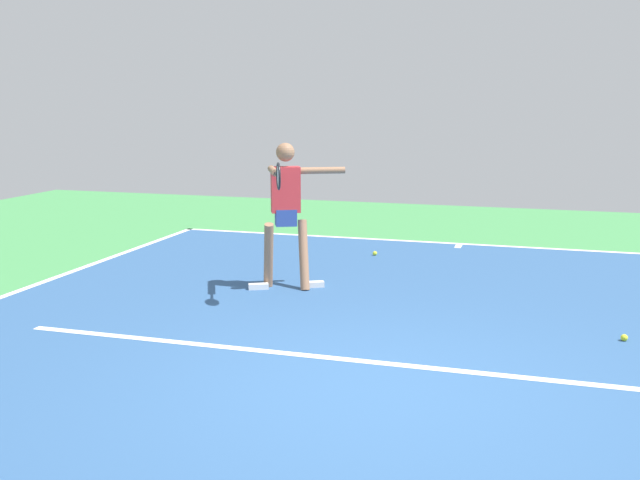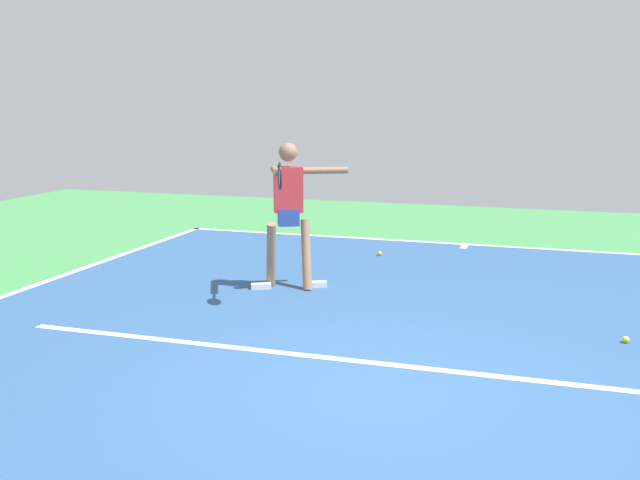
{
  "view_description": "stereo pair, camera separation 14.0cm",
  "coord_description": "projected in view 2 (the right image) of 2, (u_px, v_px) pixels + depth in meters",
  "views": [
    {
      "loc": [
        -1.19,
        5.37,
        2.24
      ],
      "look_at": [
        0.85,
        -1.43,
        0.9
      ],
      "focal_mm": 41.57,
      "sensor_mm": 36.0,
      "label": 1
    },
    {
      "loc": [
        -1.32,
        5.33,
        2.24
      ],
      "look_at": [
        0.85,
        -1.43,
        0.9
      ],
      "focal_mm": 41.57,
      "sensor_mm": 36.0,
      "label": 2
    }
  ],
  "objects": [
    {
      "name": "ground_plane",
      "position": [
        368.0,
        391.0,
        5.8
      ],
      "size": [
        21.3,
        21.3,
        0.0
      ],
      "primitive_type": "plane",
      "color": "#428E4C"
    },
    {
      "name": "court_surface",
      "position": [
        368.0,
        391.0,
        5.8
      ],
      "size": [
        9.56,
        12.71,
        0.0
      ],
      "primitive_type": "cube",
      "color": "#2D5484",
      "rests_on": "ground_plane"
    },
    {
      "name": "court_line_baseline_near",
      "position": [
        466.0,
        244.0,
        11.7
      ],
      "size": [
        9.56,
        0.1,
        0.01
      ],
      "primitive_type": "cube",
      "color": "white",
      "rests_on": "ground_plane"
    },
    {
      "name": "court_line_service",
      "position": [
        386.0,
        364.0,
        6.38
      ],
      "size": [
        7.17,
        0.1,
        0.01
      ],
      "primitive_type": "cube",
      "color": "white",
      "rests_on": "ground_plane"
    },
    {
      "name": "court_line_centre_mark",
      "position": [
        464.0,
        247.0,
        11.51
      ],
      "size": [
        0.1,
        0.3,
        0.01
      ],
      "primitive_type": "cube",
      "color": "white",
      "rests_on": "ground_plane"
    },
    {
      "name": "tennis_player",
      "position": [
        289.0,
        206.0,
        8.76
      ],
      "size": [
        1.1,
        1.36,
        1.77
      ],
      "rotation": [
        0.0,
        0.0,
        0.44
      ],
      "color": "#9E7051",
      "rests_on": "ground_plane"
    },
    {
      "name": "tennis_ball_far_corner",
      "position": [
        380.0,
        253.0,
        10.84
      ],
      "size": [
        0.07,
        0.07,
        0.07
      ],
      "primitive_type": "sphere",
      "color": "#CCE033",
      "rests_on": "ground_plane"
    },
    {
      "name": "tennis_ball_centre_court",
      "position": [
        626.0,
        340.0,
        6.94
      ],
      "size": [
        0.07,
        0.07,
        0.07
      ],
      "primitive_type": "sphere",
      "color": "yellow",
      "rests_on": "ground_plane"
    }
  ]
}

